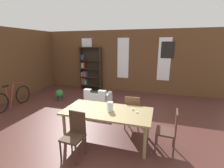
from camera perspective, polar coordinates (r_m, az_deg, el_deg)
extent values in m
plane|color=#502A25|center=(4.57, -8.56, -15.95)|extent=(10.56, 10.56, 0.00)
cube|color=brown|center=(7.87, 4.07, 8.11)|extent=(9.12, 0.12, 2.94)
cube|color=white|center=(8.43, -8.84, 9.38)|extent=(0.55, 0.02, 1.91)
cube|color=white|center=(7.79, 3.97, 9.14)|extent=(0.55, 0.02, 1.91)
cube|color=white|center=(7.58, 18.19, 8.35)|extent=(0.55, 0.02, 1.91)
cube|color=#907B4E|center=(3.78, -1.69, -9.70)|extent=(2.05, 0.99, 0.04)
cylinder|color=#907B4E|center=(4.02, -16.64, -14.95)|extent=(0.07, 0.07, 0.73)
cylinder|color=#907B4E|center=(3.46, 11.65, -19.76)|extent=(0.07, 0.07, 0.73)
cylinder|color=#907B4E|center=(4.62, -11.15, -10.65)|extent=(0.07, 0.07, 0.73)
cylinder|color=#907B4E|center=(4.14, 12.81, -13.78)|extent=(0.07, 0.07, 0.73)
cylinder|color=silver|center=(3.71, -0.65, -8.03)|extent=(0.14, 0.14, 0.22)
cylinder|color=silver|center=(3.81, 7.49, -8.97)|extent=(0.04, 0.04, 0.04)
cylinder|color=silver|center=(3.67, 9.04, -10.00)|extent=(0.04, 0.04, 0.03)
cylinder|color=silver|center=(3.67, -1.17, -9.90)|extent=(0.04, 0.04, 0.03)
cube|color=#402A1C|center=(3.46, -13.84, -18.17)|extent=(0.43, 0.43, 0.04)
cube|color=#402A1C|center=(3.47, -12.28, -13.26)|extent=(0.38, 0.06, 0.50)
cylinder|color=#402A1C|center=(3.57, -17.93, -21.89)|extent=(0.04, 0.04, 0.43)
cylinder|color=#402A1C|center=(3.39, -12.78, -23.74)|extent=(0.04, 0.04, 0.43)
cylinder|color=#402A1C|center=(3.80, -14.31, -19.22)|extent=(0.04, 0.04, 0.43)
cylinder|color=#402A1C|center=(3.63, -9.38, -20.71)|extent=(0.04, 0.04, 0.43)
cube|color=brown|center=(4.51, 7.33, -9.94)|extent=(0.43, 0.43, 0.04)
cube|color=brown|center=(4.24, 7.19, -7.85)|extent=(0.38, 0.06, 0.50)
cylinder|color=brown|center=(4.76, 9.66, -11.80)|extent=(0.04, 0.04, 0.43)
cylinder|color=brown|center=(4.79, 5.27, -11.50)|extent=(0.04, 0.04, 0.43)
cylinder|color=brown|center=(4.44, 9.38, -13.79)|extent=(0.04, 0.04, 0.43)
cylinder|color=brown|center=(4.47, 4.64, -13.45)|extent=(0.04, 0.04, 0.43)
cube|color=#503229|center=(3.75, 18.68, -15.84)|extent=(0.42, 0.42, 0.04)
cube|color=#503229|center=(3.64, 21.97, -12.65)|extent=(0.05, 0.38, 0.50)
cylinder|color=#503229|center=(4.03, 15.87, -17.27)|extent=(0.04, 0.04, 0.43)
cylinder|color=#503229|center=(3.73, 15.31, -20.05)|extent=(0.04, 0.04, 0.43)
cylinder|color=#503229|center=(4.03, 21.22, -17.73)|extent=(0.04, 0.04, 0.43)
cylinder|color=#503229|center=(3.73, 21.19, -20.57)|extent=(0.04, 0.04, 0.43)
cube|color=#2D2319|center=(8.44, -10.87, 5.60)|extent=(0.04, 0.29, 2.15)
cube|color=#2D2319|center=(8.00, -4.06, 5.36)|extent=(0.04, 0.29, 2.15)
cube|color=#2D2319|center=(8.33, -7.15, 5.64)|extent=(1.11, 0.01, 2.15)
cube|color=#2D2319|center=(8.37, -7.37, -0.33)|extent=(1.07, 0.29, 0.04)
cube|color=orange|center=(8.55, -10.45, 1.09)|extent=(0.03, 0.19, 0.32)
cube|color=#B22D28|center=(8.53, -10.15, 0.89)|extent=(0.03, 0.15, 0.27)
cube|color=#33724C|center=(8.51, -9.89, 0.80)|extent=(0.03, 0.21, 0.24)
cube|color=#8C4C8C|center=(8.48, -9.63, 1.11)|extent=(0.05, 0.21, 0.34)
cube|color=white|center=(8.47, -9.27, 0.62)|extent=(0.04, 0.15, 0.20)
cube|color=#33724C|center=(8.44, -8.95, 0.77)|extent=(0.03, 0.20, 0.25)
cube|color=#2D2319|center=(8.28, -7.46, 2.55)|extent=(1.07, 0.29, 0.04)
cube|color=gold|center=(8.47, -10.51, 3.50)|extent=(0.05, 0.23, 0.19)
cube|color=#8C4C8C|center=(8.44, -10.19, 3.64)|extent=(0.03, 0.23, 0.24)
cube|color=#284C8C|center=(8.41, -9.88, 3.73)|extent=(0.05, 0.20, 0.27)
cube|color=orange|center=(8.39, -9.50, 3.57)|extent=(0.05, 0.18, 0.23)
cube|color=#33724C|center=(8.36, -9.20, 3.76)|extent=(0.03, 0.16, 0.29)
cube|color=#8C4C8C|center=(8.35, -8.96, 3.64)|extent=(0.03, 0.22, 0.26)
cube|color=#2D2319|center=(8.20, -7.56, 5.50)|extent=(1.07, 0.29, 0.04)
cube|color=#284C8C|center=(8.40, -10.72, 6.87)|extent=(0.03, 0.23, 0.34)
cube|color=gold|center=(8.39, -10.44, 6.56)|extent=(0.04, 0.21, 0.25)
cube|color=gold|center=(8.36, -10.12, 6.65)|extent=(0.05, 0.21, 0.28)
cube|color=#B22D28|center=(8.33, -9.81, 6.73)|extent=(0.04, 0.19, 0.30)
cube|color=#2D2319|center=(8.15, -7.66, 8.48)|extent=(1.07, 0.29, 0.04)
cube|color=#284C8C|center=(8.36, -10.79, 9.43)|extent=(0.04, 0.17, 0.23)
cube|color=#284C8C|center=(8.34, -10.45, 9.31)|extent=(0.03, 0.20, 0.20)
cube|color=#4C4C51|center=(8.31, -10.16, 9.46)|extent=(0.05, 0.24, 0.24)
cube|color=#2D2319|center=(8.12, -7.80, 12.87)|extent=(1.07, 0.29, 0.04)
cube|color=white|center=(5.96, -4.75, -6.39)|extent=(0.81, 0.81, 0.40)
cube|color=white|center=(5.56, -6.10, -3.85)|extent=(0.80, 0.17, 0.35)
cube|color=white|center=(5.75, -1.67, -4.21)|extent=(0.13, 0.72, 0.15)
cube|color=white|center=(6.00, -7.80, -3.54)|extent=(0.13, 0.72, 0.15)
cube|color=#19382D|center=(5.52, -6.14, -2.51)|extent=(0.28, 0.17, 0.08)
torus|color=black|center=(6.60, -35.25, -5.75)|extent=(0.09, 0.71, 0.71)
torus|color=black|center=(7.27, -29.25, -3.29)|extent=(0.09, 0.71, 0.71)
cylinder|color=#B23333|center=(6.90, -32.21, -3.67)|extent=(0.06, 0.32, 0.90)
cylinder|color=#B23333|center=(6.73, -33.52, -2.65)|extent=(0.04, 0.04, 0.45)
cube|color=black|center=(6.67, -33.79, -0.67)|extent=(0.09, 0.20, 0.05)
cylinder|color=#B23333|center=(7.08, -30.29, 0.35)|extent=(0.44, 0.05, 0.02)
cylinder|color=#333338|center=(7.03, -18.13, -4.92)|extent=(0.20, 0.20, 0.15)
sphere|color=#2D6B33|center=(6.97, -18.26, -3.28)|extent=(0.34, 0.34, 0.34)
cube|color=black|center=(5.66, -10.48, -9.85)|extent=(0.16, 0.95, 0.01)
cube|color=white|center=(5.59, -8.99, -10.09)|extent=(0.16, 0.95, 0.01)
cube|color=black|center=(5.53, -7.46, -10.33)|extent=(0.16, 0.95, 0.01)
cube|color=white|center=(5.47, -5.89, -10.57)|extent=(0.16, 0.95, 0.01)
cube|color=black|center=(5.41, -4.29, -10.81)|extent=(0.16, 0.95, 0.01)
cube|color=white|center=(5.36, -2.65, -11.04)|extent=(0.16, 0.95, 0.01)
cube|color=black|center=(5.31, -0.97, -11.27)|extent=(0.16, 0.95, 0.01)
cube|color=black|center=(7.55, 19.30, 11.42)|extent=(0.56, 0.03, 0.72)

